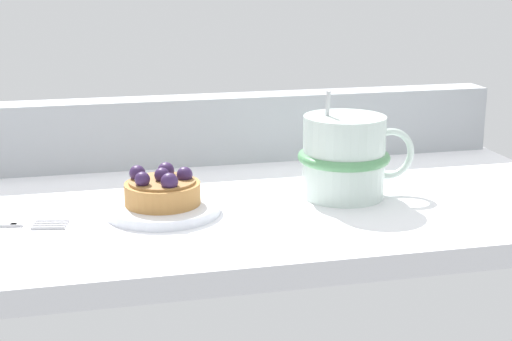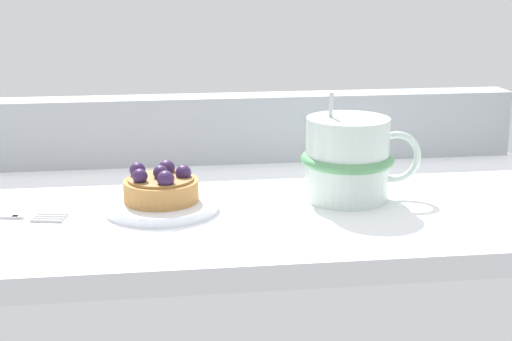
# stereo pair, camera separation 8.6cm
# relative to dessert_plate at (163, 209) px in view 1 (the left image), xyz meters

# --- Properties ---
(ground_plane) EXTENTS (0.85, 0.42, 0.03)m
(ground_plane) POSITION_rel_dessert_plate_xyz_m (0.08, 0.03, -0.02)
(ground_plane) COLOR white
(window_rail_back) EXTENTS (0.83, 0.05, 0.09)m
(window_rail_back) POSITION_rel_dessert_plate_xyz_m (0.08, 0.21, 0.04)
(window_rail_back) COLOR #9EA3A8
(window_rail_back) RESTS_ON ground_plane
(dessert_plate) EXTENTS (0.13, 0.13, 0.01)m
(dessert_plate) POSITION_rel_dessert_plate_xyz_m (0.00, 0.00, 0.00)
(dessert_plate) COLOR silver
(dessert_plate) RESTS_ON ground_plane
(raspberry_tart) EXTENTS (0.08, 0.08, 0.04)m
(raspberry_tart) POSITION_rel_dessert_plate_xyz_m (-0.00, 0.00, 0.02)
(raspberry_tart) COLOR #B77F42
(raspberry_tart) RESTS_ON dessert_plate
(coffee_mug) EXTENTS (0.14, 0.11, 0.13)m
(coffee_mug) POSITION_rel_dessert_plate_xyz_m (0.22, 0.01, 0.04)
(coffee_mug) COLOR silver
(coffee_mug) RESTS_ON ground_plane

